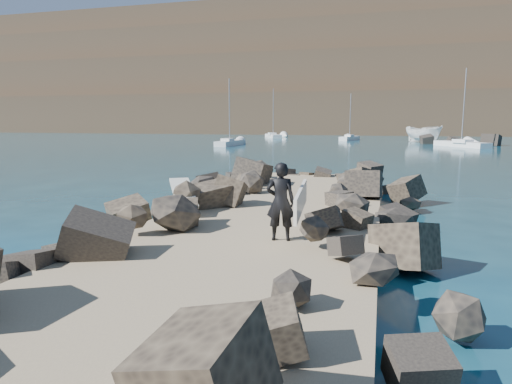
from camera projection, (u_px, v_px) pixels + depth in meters
ground at (266, 240)px, 12.54m from camera, size 800.00×800.00×0.00m
jetty at (245, 249)px, 10.59m from camera, size 6.00×26.00×0.60m
riprap_left at (143, 228)px, 11.79m from camera, size 2.60×22.00×1.00m
riprap_right at (374, 244)px, 10.27m from camera, size 2.60×22.00×1.00m
headland at (405, 84)px, 159.83m from camera, size 360.00×140.00×32.00m
surfboard_resting at (183, 196)px, 13.50m from camera, size 1.74×2.37×0.08m
boat_imported at (424, 134)px, 68.35m from camera, size 6.35×6.43×2.54m
surfer_with_board at (283, 201)px, 10.11m from camera, size 0.91×2.18×1.76m
sailboat_e at (273, 136)px, 86.93m from camera, size 4.83×7.79×9.32m
sailboat_a at (230, 143)px, 59.64m from camera, size 1.78×7.30×8.73m
sailboat_b at (350, 138)px, 75.46m from camera, size 3.07×6.52×7.76m
sailboat_c at (461, 144)px, 56.68m from camera, size 5.89×7.84×9.72m
headland_buildings at (431, 25)px, 147.82m from camera, size 137.50×30.50×5.00m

